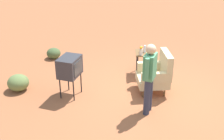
{
  "coord_description": "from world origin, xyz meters",
  "views": [
    {
      "loc": [
        6.42,
        -0.72,
        3.73
      ],
      "look_at": [
        -0.05,
        -1.0,
        0.65
      ],
      "focal_mm": 46.68,
      "sensor_mm": 36.0,
      "label": 1
    }
  ],
  "objects_px": {
    "soda_can_red": "(148,48)",
    "tv_on_stand": "(70,67)",
    "soda_can_blue": "(141,50)",
    "side_table": "(145,56)",
    "flower_vase": "(141,50)",
    "armchair": "(157,74)",
    "bottle_short_clear": "(145,49)",
    "person_standing": "(149,75)"
  },
  "relations": [
    {
      "from": "armchair",
      "to": "bottle_short_clear",
      "type": "relative_size",
      "value": 5.3
    },
    {
      "from": "soda_can_red",
      "to": "tv_on_stand",
      "type": "bearing_deg",
      "value": -52.84
    },
    {
      "from": "armchair",
      "to": "tv_on_stand",
      "type": "bearing_deg",
      "value": -81.97
    },
    {
      "from": "side_table",
      "to": "person_standing",
      "type": "distance_m",
      "value": 2.0
    },
    {
      "from": "armchair",
      "to": "soda_can_red",
      "type": "bearing_deg",
      "value": -173.49
    },
    {
      "from": "bottle_short_clear",
      "to": "tv_on_stand",
      "type": "bearing_deg",
      "value": -55.32
    },
    {
      "from": "tv_on_stand",
      "to": "soda_can_red",
      "type": "bearing_deg",
      "value": 127.16
    },
    {
      "from": "side_table",
      "to": "soda_can_red",
      "type": "distance_m",
      "value": 0.29
    },
    {
      "from": "tv_on_stand",
      "to": "armchair",
      "type": "bearing_deg",
      "value": 98.03
    },
    {
      "from": "soda_can_red",
      "to": "soda_can_blue",
      "type": "bearing_deg",
      "value": -45.97
    },
    {
      "from": "soda_can_blue",
      "to": "soda_can_red",
      "type": "distance_m",
      "value": 0.3
    },
    {
      "from": "person_standing",
      "to": "soda_can_red",
      "type": "bearing_deg",
      "value": 176.36
    },
    {
      "from": "side_table",
      "to": "flower_vase",
      "type": "xyz_separation_m",
      "value": [
        0.2,
        -0.14,
        0.25
      ]
    },
    {
      "from": "soda_can_red",
      "to": "flower_vase",
      "type": "bearing_deg",
      "value": -28.27
    },
    {
      "from": "armchair",
      "to": "soda_can_blue",
      "type": "bearing_deg",
      "value": -160.53
    },
    {
      "from": "flower_vase",
      "to": "tv_on_stand",
      "type": "bearing_deg",
      "value": -58.28
    },
    {
      "from": "person_standing",
      "to": "soda_can_blue",
      "type": "xyz_separation_m",
      "value": [
        -1.98,
        -0.08,
        -0.21
      ]
    },
    {
      "from": "tv_on_stand",
      "to": "bottle_short_clear",
      "type": "height_order",
      "value": "tv_on_stand"
    },
    {
      "from": "armchair",
      "to": "bottle_short_clear",
      "type": "distance_m",
      "value": 1.07
    },
    {
      "from": "soda_can_red",
      "to": "armchair",
      "type": "bearing_deg",
      "value": 6.51
    },
    {
      "from": "tv_on_stand",
      "to": "soda_can_blue",
      "type": "height_order",
      "value": "tv_on_stand"
    },
    {
      "from": "soda_can_blue",
      "to": "soda_can_red",
      "type": "xyz_separation_m",
      "value": [
        -0.21,
        0.22,
        0.0
      ]
    },
    {
      "from": "armchair",
      "to": "side_table",
      "type": "height_order",
      "value": "armchair"
    },
    {
      "from": "side_table",
      "to": "flower_vase",
      "type": "distance_m",
      "value": 0.35
    },
    {
      "from": "armchair",
      "to": "soda_can_red",
      "type": "height_order",
      "value": "armchair"
    },
    {
      "from": "tv_on_stand",
      "to": "flower_vase",
      "type": "height_order",
      "value": "tv_on_stand"
    },
    {
      "from": "soda_can_red",
      "to": "flower_vase",
      "type": "relative_size",
      "value": 0.46
    },
    {
      "from": "person_standing",
      "to": "tv_on_stand",
      "type": "bearing_deg",
      "value": -109.86
    },
    {
      "from": "tv_on_stand",
      "to": "person_standing",
      "type": "xyz_separation_m",
      "value": [
        0.67,
        1.86,
        0.16
      ]
    },
    {
      "from": "armchair",
      "to": "person_standing",
      "type": "distance_m",
      "value": 1.1
    },
    {
      "from": "armchair",
      "to": "person_standing",
      "type": "height_order",
      "value": "person_standing"
    },
    {
      "from": "side_table",
      "to": "person_standing",
      "type": "relative_size",
      "value": 0.41
    },
    {
      "from": "armchair",
      "to": "person_standing",
      "type": "bearing_deg",
      "value": -15.93
    },
    {
      "from": "soda_can_blue",
      "to": "armchair",
      "type": "bearing_deg",
      "value": 19.47
    },
    {
      "from": "armchair",
      "to": "tv_on_stand",
      "type": "relative_size",
      "value": 1.03
    },
    {
      "from": "person_standing",
      "to": "soda_can_blue",
      "type": "bearing_deg",
      "value": -177.76
    },
    {
      "from": "soda_can_blue",
      "to": "soda_can_red",
      "type": "bearing_deg",
      "value": 134.03
    },
    {
      "from": "armchair",
      "to": "soda_can_blue",
      "type": "height_order",
      "value": "armchair"
    },
    {
      "from": "soda_can_blue",
      "to": "bottle_short_clear",
      "type": "xyz_separation_m",
      "value": [
        -0.0,
        0.11,
        0.04
      ]
    },
    {
      "from": "tv_on_stand",
      "to": "flower_vase",
      "type": "bearing_deg",
      "value": 121.72
    },
    {
      "from": "armchair",
      "to": "bottle_short_clear",
      "type": "xyz_separation_m",
      "value": [
        -1.01,
        -0.25,
        0.27
      ]
    },
    {
      "from": "side_table",
      "to": "soda_can_blue",
      "type": "height_order",
      "value": "soda_can_blue"
    }
  ]
}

